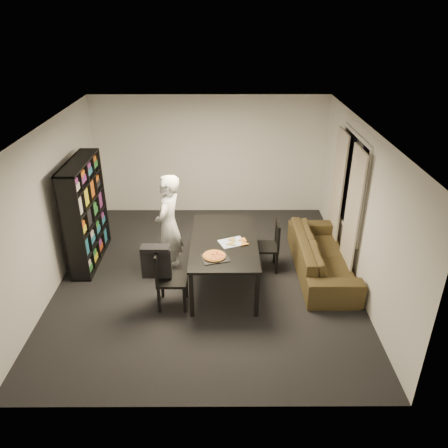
{
  "coord_description": "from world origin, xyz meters",
  "views": [
    {
      "loc": [
        0.27,
        -6.37,
        4.25
      ],
      "look_at": [
        0.29,
        -0.04,
        1.05
      ],
      "focal_mm": 35.0,
      "sensor_mm": 36.0,
      "label": 1
    }
  ],
  "objects_px": {
    "bookshelf": "(85,213)",
    "baking_tray": "(215,258)",
    "chair_left": "(166,275)",
    "chair_right": "(271,243)",
    "pepperoni_pizza": "(214,256)",
    "sofa": "(322,255)",
    "person": "(169,226)",
    "dining_table": "(224,244)"
  },
  "relations": [
    {
      "from": "sofa",
      "to": "pepperoni_pizza",
      "type": "bearing_deg",
      "value": 114.45
    },
    {
      "from": "pepperoni_pizza",
      "to": "chair_right",
      "type": "bearing_deg",
      "value": 44.65
    },
    {
      "from": "chair_left",
      "to": "chair_right",
      "type": "height_order",
      "value": "chair_left"
    },
    {
      "from": "person",
      "to": "bookshelf",
      "type": "bearing_deg",
      "value": -90.76
    },
    {
      "from": "baking_tray",
      "to": "chair_right",
      "type": "bearing_deg",
      "value": 45.91
    },
    {
      "from": "person",
      "to": "sofa",
      "type": "bearing_deg",
      "value": 104.16
    },
    {
      "from": "chair_right",
      "to": "person",
      "type": "bearing_deg",
      "value": -87.08
    },
    {
      "from": "chair_right",
      "to": "pepperoni_pizza",
      "type": "bearing_deg",
      "value": -45.4
    },
    {
      "from": "dining_table",
      "to": "pepperoni_pizza",
      "type": "height_order",
      "value": "pepperoni_pizza"
    },
    {
      "from": "dining_table",
      "to": "chair_right",
      "type": "bearing_deg",
      "value": 26.81
    },
    {
      "from": "baking_tray",
      "to": "sofa",
      "type": "distance_m",
      "value": 2.11
    },
    {
      "from": "person",
      "to": "sofa",
      "type": "relative_size",
      "value": 0.8
    },
    {
      "from": "dining_table",
      "to": "sofa",
      "type": "xyz_separation_m",
      "value": [
        1.71,
        0.3,
        -0.41
      ]
    },
    {
      "from": "person",
      "to": "pepperoni_pizza",
      "type": "distance_m",
      "value": 1.17
    },
    {
      "from": "bookshelf",
      "to": "person",
      "type": "distance_m",
      "value": 1.57
    },
    {
      "from": "chair_left",
      "to": "pepperoni_pizza",
      "type": "xyz_separation_m",
      "value": [
        0.74,
        0.08,
        0.28
      ]
    },
    {
      "from": "bookshelf",
      "to": "chair_right",
      "type": "bearing_deg",
      "value": -5.72
    },
    {
      "from": "person",
      "to": "baking_tray",
      "type": "distance_m",
      "value": 1.21
    },
    {
      "from": "chair_left",
      "to": "baking_tray",
      "type": "distance_m",
      "value": 0.8
    },
    {
      "from": "chair_left",
      "to": "chair_right",
      "type": "relative_size",
      "value": 1.06
    },
    {
      "from": "chair_left",
      "to": "person",
      "type": "xyz_separation_m",
      "value": [
        -0.04,
        0.95,
        0.35
      ]
    },
    {
      "from": "dining_table",
      "to": "baking_tray",
      "type": "relative_size",
      "value": 4.85
    },
    {
      "from": "dining_table",
      "to": "chair_right",
      "type": "relative_size",
      "value": 2.12
    },
    {
      "from": "chair_right",
      "to": "dining_table",
      "type": "bearing_deg",
      "value": -63.24
    },
    {
      "from": "chair_left",
      "to": "sofa",
      "type": "xyz_separation_m",
      "value": [
        2.61,
        0.93,
        -0.22
      ]
    },
    {
      "from": "dining_table",
      "to": "pepperoni_pizza",
      "type": "distance_m",
      "value": 0.58
    },
    {
      "from": "chair_right",
      "to": "sofa",
      "type": "relative_size",
      "value": 0.4
    },
    {
      "from": "bookshelf",
      "to": "baking_tray",
      "type": "height_order",
      "value": "bookshelf"
    },
    {
      "from": "dining_table",
      "to": "person",
      "type": "height_order",
      "value": "person"
    },
    {
      "from": "dining_table",
      "to": "pepperoni_pizza",
      "type": "relative_size",
      "value": 5.55
    },
    {
      "from": "dining_table",
      "to": "pepperoni_pizza",
      "type": "xyz_separation_m",
      "value": [
        -0.15,
        -0.55,
        0.1
      ]
    },
    {
      "from": "bookshelf",
      "to": "sofa",
      "type": "xyz_separation_m",
      "value": [
        4.16,
        -0.44,
        -0.62
      ]
    },
    {
      "from": "chair_left",
      "to": "chair_right",
      "type": "bearing_deg",
      "value": -58.21
    },
    {
      "from": "pepperoni_pizza",
      "to": "sofa",
      "type": "bearing_deg",
      "value": 24.45
    },
    {
      "from": "dining_table",
      "to": "person",
      "type": "relative_size",
      "value": 1.07
    },
    {
      "from": "person",
      "to": "pepperoni_pizza",
      "type": "xyz_separation_m",
      "value": [
        0.78,
        -0.87,
        -0.07
      ]
    },
    {
      "from": "chair_left",
      "to": "chair_right",
      "type": "distance_m",
      "value": 2.01
    },
    {
      "from": "chair_right",
      "to": "chair_left",
      "type": "bearing_deg",
      "value": -58.68
    },
    {
      "from": "baking_tray",
      "to": "pepperoni_pizza",
      "type": "distance_m",
      "value": 0.04
    },
    {
      "from": "pepperoni_pizza",
      "to": "sofa",
      "type": "xyz_separation_m",
      "value": [
        1.87,
        0.85,
        -0.5
      ]
    },
    {
      "from": "chair_right",
      "to": "person",
      "type": "xyz_separation_m",
      "value": [
        -1.76,
        -0.09,
        0.38
      ]
    },
    {
      "from": "bookshelf",
      "to": "person",
      "type": "relative_size",
      "value": 1.05
    }
  ]
}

